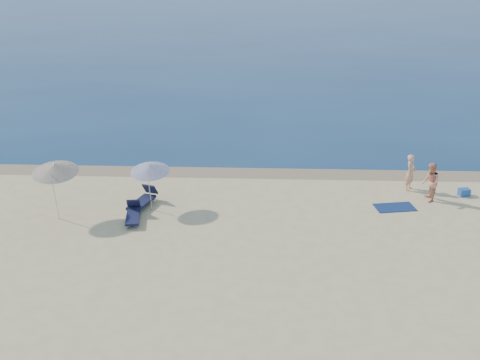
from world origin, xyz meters
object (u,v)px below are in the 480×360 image
person_right (430,182)px  blue_cooler (464,192)px  umbrella_near (150,168)px  person_left (410,172)px

person_right → blue_cooler: bearing=109.7°
umbrella_near → person_left: bearing=17.2°
person_right → blue_cooler: (1.72, 0.59, -0.70)m
person_left → blue_cooler: bearing=-72.1°
person_left → umbrella_near: 11.70m
person_right → blue_cooler: size_ratio=3.72×
person_left → umbrella_near: size_ratio=0.79×
person_left → blue_cooler: 2.49m
blue_cooler → person_left: bearing=153.3°
person_left → blue_cooler: (2.32, -0.60, -0.68)m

